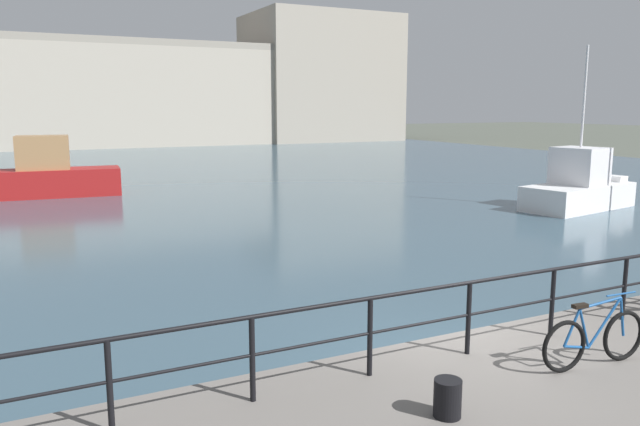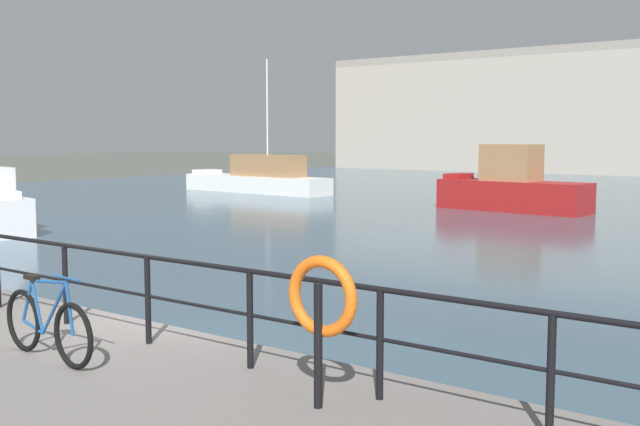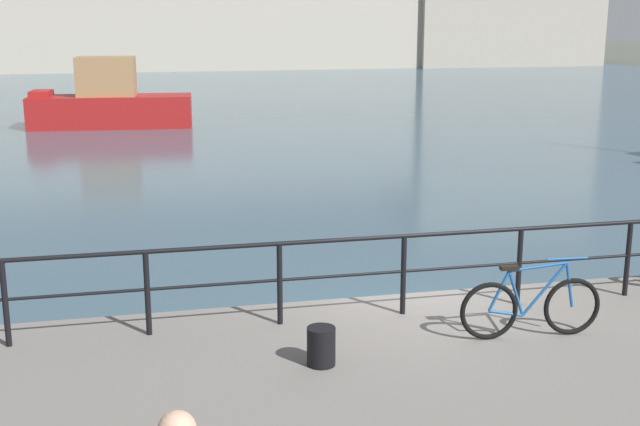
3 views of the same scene
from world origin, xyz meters
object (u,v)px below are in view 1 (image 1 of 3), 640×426
(moored_harbor_tender, at_px, (579,187))
(parked_bicycle, at_px, (594,339))
(mooring_bollard, at_px, (448,398))
(harbor_building, at_px, (147,92))
(moored_cabin_cruiser, at_px, (46,175))

(moored_harbor_tender, height_order, parked_bicycle, moored_harbor_tender)
(parked_bicycle, bearing_deg, mooring_bollard, -170.65)
(harbor_building, relative_size, moored_cabin_cruiser, 11.37)
(moored_cabin_cruiser, xyz_separation_m, moored_harbor_tender, (19.47, -13.65, -0.12))
(harbor_building, height_order, parked_bicycle, harbor_building)
(moored_cabin_cruiser, distance_m, mooring_bollard, 26.57)
(harbor_building, relative_size, moored_harbor_tender, 11.42)
(harbor_building, bearing_deg, moored_harbor_tender, -82.53)
(moored_cabin_cruiser, bearing_deg, harbor_building, -102.46)
(parked_bicycle, xyz_separation_m, mooring_bollard, (-2.64, -0.24, -0.17))
(moored_cabin_cruiser, relative_size, moored_harbor_tender, 1.00)
(harbor_building, distance_m, parked_bicycle, 65.77)
(mooring_bollard, bearing_deg, moored_cabin_cruiser, 96.02)
(moored_cabin_cruiser, xyz_separation_m, mooring_bollard, (2.79, -26.42, -0.09))
(parked_bicycle, distance_m, mooring_bollard, 2.66)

